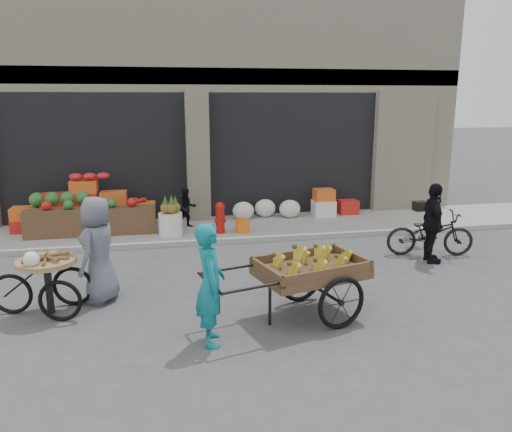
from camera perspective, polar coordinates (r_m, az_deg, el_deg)
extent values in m
plane|color=#424244|center=(7.97, -3.39, -9.55)|extent=(80.00, 80.00, 0.00)
cube|color=gray|center=(11.81, -6.11, -1.59)|extent=(18.00, 2.20, 0.12)
cube|color=beige|center=(15.51, -7.85, 14.77)|extent=(14.00, 6.00, 7.00)
cube|color=gray|center=(12.67, -7.05, 15.57)|extent=(14.00, 0.30, 0.40)
cube|color=black|center=(13.44, -17.67, 6.67)|extent=(4.40, 1.60, 3.10)
cube|color=black|center=(13.79, 3.38, 7.43)|extent=(4.40, 1.60, 3.10)
cube|color=beige|center=(12.54, -6.73, 6.77)|extent=(0.55, 0.80, 3.22)
cube|color=brown|center=(11.64, -18.30, -0.60)|extent=(2.80, 0.45, 0.60)
sphere|color=#1E5923|center=(12.14, -21.46, 1.83)|extent=(0.34, 0.34, 0.34)
cylinder|color=silver|center=(11.22, -9.73, -0.89)|extent=(0.52, 0.52, 0.50)
cylinder|color=#A5140F|center=(11.23, -4.12, -0.54)|extent=(0.20, 0.20, 0.56)
sphere|color=#A5140F|center=(11.16, -4.15, 1.05)|extent=(0.22, 0.22, 0.22)
cylinder|color=orange|center=(11.29, -1.56, -1.13)|extent=(0.32, 0.32, 0.30)
ellipsoid|color=silver|center=(12.57, 1.24, 0.72)|extent=(1.70, 0.60, 0.44)
imported|color=black|center=(11.76, -7.91, 0.93)|extent=(0.51, 0.43, 0.93)
cube|color=brown|center=(7.20, 6.27, -6.33)|extent=(1.69, 1.33, 0.13)
torus|color=black|center=(6.99, 9.73, -9.78)|extent=(0.74, 0.26, 0.75)
torus|color=black|center=(7.81, 5.14, -7.11)|extent=(0.74, 0.26, 0.75)
cylinder|color=black|center=(7.03, 1.60, -10.05)|extent=(0.05, 0.05, 0.62)
imported|color=#10757E|center=(6.39, -5.24, -7.78)|extent=(0.40, 0.59, 1.60)
cylinder|color=#9E7F51|center=(7.82, -22.85, -4.83)|extent=(0.96, 0.96, 0.07)
cube|color=black|center=(7.95, -22.59, -7.57)|extent=(0.09, 0.09, 0.80)
torus|color=black|center=(7.65, -21.47, -9.01)|extent=(0.62, 0.16, 0.62)
torus|color=black|center=(8.14, -20.19, -7.53)|extent=(0.62, 0.16, 0.62)
torus|color=black|center=(8.19, -26.17, -8.00)|extent=(0.62, 0.16, 0.62)
imported|color=slate|center=(8.03, -17.57, -3.68)|extent=(0.80, 0.95, 1.66)
imported|color=black|center=(10.57, 19.27, -1.90)|extent=(1.80, 0.95, 0.90)
imported|color=black|center=(10.06, 19.56, -0.80)|extent=(0.56, 0.96, 1.54)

